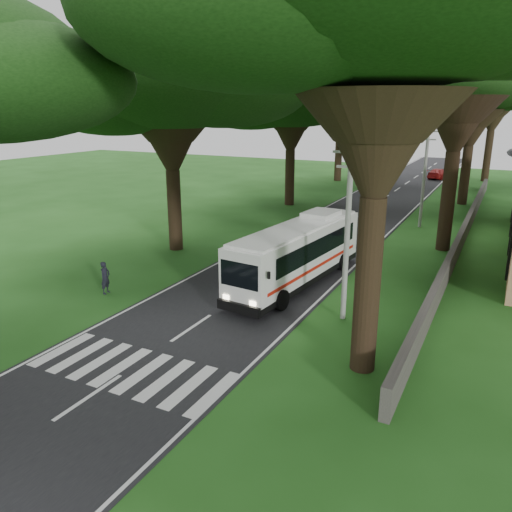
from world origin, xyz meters
TOP-DOWN VIEW (x-y plane):
  - ground at (0.00, 0.00)m, footprint 140.00×140.00m
  - road at (0.00, 25.00)m, footprint 8.00×120.00m
  - crosswalk at (0.00, -2.00)m, footprint 8.00×3.00m
  - property_wall at (9.00, 24.00)m, footprint 0.35×50.00m
  - pole_near at (5.50, 6.00)m, footprint 1.60×0.24m
  - pole_mid at (5.50, 26.00)m, footprint 1.60×0.24m
  - pole_far at (5.50, 46.00)m, footprint 1.60×0.24m
  - tree_l_mida at (-8.00, 12.00)m, footprint 13.91×13.91m
  - tree_l_midb at (-7.50, 30.00)m, footprint 15.92×15.92m
  - tree_l_far at (-8.50, 48.00)m, footprint 15.04×15.04m
  - tree_r_mida at (8.00, 20.00)m, footprint 12.82×12.82m
  - tree_r_midb at (7.50, 38.00)m, footprint 12.63×12.63m
  - tree_r_far at (8.50, 56.00)m, footprint 14.69×14.69m
  - coach_bus at (1.87, 9.40)m, footprint 3.42×11.13m
  - distant_car_b at (-3.00, 53.73)m, footprint 2.37×4.00m
  - distant_car_c at (2.97, 55.47)m, footprint 2.78×4.88m
  - pedestrian at (-6.28, 3.54)m, footprint 0.47×0.65m

SIDE VIEW (x-z plane):
  - ground at x=0.00m, z-range 0.00..0.00m
  - crosswalk at x=0.00m, z-range -0.01..0.01m
  - road at x=0.00m, z-range -0.01..0.03m
  - property_wall at x=9.00m, z-range 0.00..1.20m
  - distant_car_b at x=-3.00m, z-range 0.03..1.28m
  - distant_car_c at x=2.97m, z-range 0.03..1.36m
  - pedestrian at x=-6.28m, z-range 0.00..1.68m
  - coach_bus at x=1.87m, z-range 0.12..3.35m
  - pole_near at x=5.50m, z-range 0.18..8.18m
  - pole_mid at x=5.50m, z-range 0.18..8.18m
  - pole_far at x=5.50m, z-range 0.18..8.18m
  - tree_l_mida at x=-8.00m, z-range 3.74..17.35m
  - tree_l_midb at x=-7.50m, z-range 3.55..17.53m
  - tree_r_midb at x=7.50m, z-range 4.15..18.20m
  - tree_r_far at x=8.50m, z-range 4.81..20.94m
  - tree_r_mida at x=8.00m, z-range 5.05..21.07m
  - tree_l_far at x=-8.50m, z-range 4.88..21.29m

